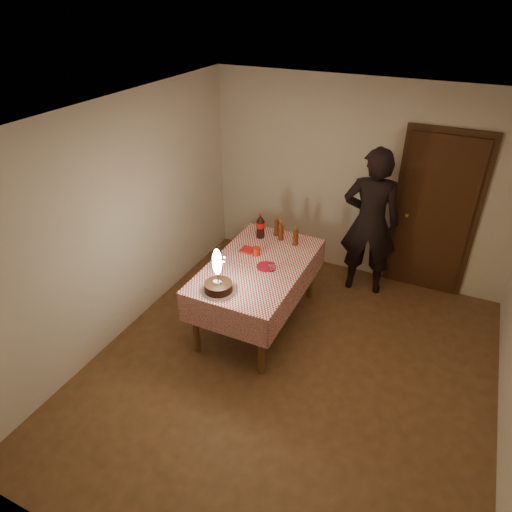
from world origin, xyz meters
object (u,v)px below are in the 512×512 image
amber_bottle_mid (281,231)px  photographer (370,223)px  amber_bottle_left (277,227)px  birthday_cake (218,281)px  red_plate (266,267)px  cola_bottle (260,226)px  clear_cup (272,267)px  amber_bottle_right (296,236)px  red_cup (257,251)px  dining_table (258,272)px

amber_bottle_mid → photographer: 1.12m
amber_bottle_left → photographer: size_ratio=0.13×
birthday_cake → red_plate: bearing=67.7°
red_plate → cola_bottle: bearing=120.1°
amber_bottle_mid → clear_cup: bearing=-75.2°
birthday_cake → cola_bottle: size_ratio=1.54×
birthday_cake → amber_bottle_mid: bearing=82.9°
amber_bottle_right → cola_bottle: bearing=-179.3°
red_plate → clear_cup: (0.09, -0.04, 0.04)m
red_plate → cola_bottle: size_ratio=0.69×
birthday_cake → cola_bottle: bearing=94.3°
amber_bottle_mid → amber_bottle_right: bearing=-12.3°
red_cup → clear_cup: bearing=-37.8°
clear_cup → amber_bottle_right: amber_bottle_right is taller
amber_bottle_mid → photographer: bearing=33.9°
cola_bottle → photographer: photographer is taller
amber_bottle_right → amber_bottle_mid: size_ratio=1.00×
photographer → cola_bottle: bearing=-150.1°
red_plate → amber_bottle_left: bearing=104.1°
dining_table → birthday_cake: (-0.15, -0.63, 0.22)m
amber_bottle_right → amber_bottle_mid: same height
red_cup → amber_bottle_right: bearing=52.9°
amber_bottle_left → amber_bottle_mid: size_ratio=1.00×
clear_cup → amber_bottle_right: size_ratio=0.35×
cola_bottle → amber_bottle_mid: bearing=11.6°
red_cup → clear_cup: red_cup is taller
cola_bottle → amber_bottle_left: bearing=39.0°
red_plate → cola_bottle: cola_bottle is taller
dining_table → amber_bottle_mid: 0.67m
dining_table → cola_bottle: cola_bottle is taller
red_cup → photographer: photographer is taller
amber_bottle_mid → cola_bottle: bearing=-168.4°
cola_bottle → red_cup: bearing=-70.8°
amber_bottle_right → photographer: (0.72, 0.67, 0.03)m
dining_table → amber_bottle_right: size_ratio=6.75×
cola_bottle → amber_bottle_mid: (0.25, 0.05, -0.03)m
birthday_cake → amber_bottle_left: birthday_cake is taller
photographer → red_plate: bearing=-123.3°
birthday_cake → red_cup: 0.80m
red_plate → clear_cup: clear_cup is taller
birthday_cake → amber_bottle_right: 1.27m
clear_cup → amber_bottle_left: (-0.27, 0.77, 0.07)m
cola_bottle → clear_cup: bearing=-55.8°
red_plate → birthday_cake: bearing=-112.3°
amber_bottle_left → amber_bottle_mid: same height
birthday_cake → amber_bottle_mid: birthday_cake is taller
red_cup → photographer: bearing=46.4°
dining_table → amber_bottle_right: amber_bottle_right is taller
red_cup → cola_bottle: (-0.14, 0.41, 0.10)m
birthday_cake → amber_bottle_left: bearing=87.0°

